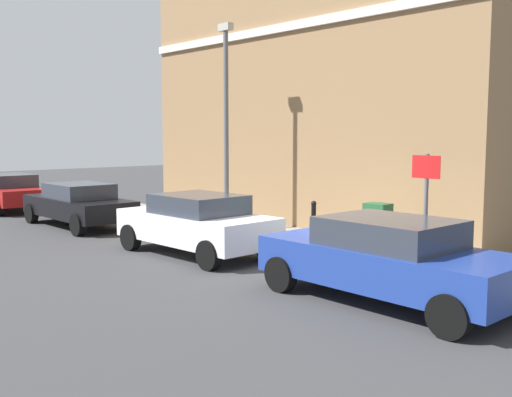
{
  "coord_description": "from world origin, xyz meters",
  "views": [
    {
      "loc": [
        -9.14,
        -7.85,
        2.78
      ],
      "look_at": [
        1.0,
        2.96,
        1.2
      ],
      "focal_mm": 40.98,
      "sensor_mm": 36.0,
      "label": 1
    }
  ],
  "objects_px": {
    "car_black": "(79,204)",
    "car_red": "(8,191)",
    "utility_cabinet": "(377,231)",
    "bollard_near_cabinet": "(314,220)",
    "lamppost": "(226,118)",
    "car_blue": "(388,258)",
    "car_white": "(197,223)",
    "street_sign": "(426,195)"
  },
  "relations": [
    {
      "from": "car_black",
      "to": "car_red",
      "type": "bearing_deg",
      "value": 1.71
    },
    {
      "from": "utility_cabinet",
      "to": "bollard_near_cabinet",
      "type": "xyz_separation_m",
      "value": [
        0.1,
        1.98,
        0.02
      ]
    },
    {
      "from": "car_black",
      "to": "lamppost",
      "type": "relative_size",
      "value": 0.78
    },
    {
      "from": "car_red",
      "to": "car_black",
      "type": "bearing_deg",
      "value": -178.2
    },
    {
      "from": "car_blue",
      "to": "car_white",
      "type": "xyz_separation_m",
      "value": [
        0.09,
        5.38,
        0.0
      ]
    },
    {
      "from": "car_black",
      "to": "bollard_near_cabinet",
      "type": "height_order",
      "value": "car_black"
    },
    {
      "from": "car_blue",
      "to": "bollard_near_cabinet",
      "type": "bearing_deg",
      "value": -32.7
    },
    {
      "from": "car_white",
      "to": "street_sign",
      "type": "height_order",
      "value": "street_sign"
    },
    {
      "from": "car_black",
      "to": "car_red",
      "type": "relative_size",
      "value": 1.03
    },
    {
      "from": "car_black",
      "to": "bollard_near_cabinet",
      "type": "bearing_deg",
      "value": -159.24
    },
    {
      "from": "lamppost",
      "to": "car_red",
      "type": "bearing_deg",
      "value": 104.08
    },
    {
      "from": "car_black",
      "to": "street_sign",
      "type": "distance_m",
      "value": 11.11
    },
    {
      "from": "car_blue",
      "to": "car_black",
      "type": "xyz_separation_m",
      "value": [
        0.06,
        11.32,
        -0.04
      ]
    },
    {
      "from": "car_black",
      "to": "bollard_near_cabinet",
      "type": "xyz_separation_m",
      "value": [
        2.65,
        -7.3,
        -0.0
      ]
    },
    {
      "from": "car_red",
      "to": "bollard_near_cabinet",
      "type": "distance_m",
      "value": 13.21
    },
    {
      "from": "car_red",
      "to": "street_sign",
      "type": "relative_size",
      "value": 1.88
    },
    {
      "from": "street_sign",
      "to": "lamppost",
      "type": "relative_size",
      "value": 0.4
    },
    {
      "from": "car_blue",
      "to": "lamppost",
      "type": "relative_size",
      "value": 0.78
    },
    {
      "from": "car_white",
      "to": "lamppost",
      "type": "distance_m",
      "value": 3.87
    },
    {
      "from": "car_black",
      "to": "street_sign",
      "type": "height_order",
      "value": "street_sign"
    },
    {
      "from": "car_white",
      "to": "utility_cabinet",
      "type": "bearing_deg",
      "value": -143.89
    },
    {
      "from": "car_black",
      "to": "street_sign",
      "type": "xyz_separation_m",
      "value": [
        1.74,
        -10.94,
        0.95
      ]
    },
    {
      "from": "car_red",
      "to": "car_blue",
      "type": "bearing_deg",
      "value": -179.0
    },
    {
      "from": "car_white",
      "to": "car_red",
      "type": "distance_m",
      "value": 11.57
    },
    {
      "from": "car_black",
      "to": "lamppost",
      "type": "bearing_deg",
      "value": -149.8
    },
    {
      "from": "street_sign",
      "to": "lamppost",
      "type": "height_order",
      "value": "lamppost"
    },
    {
      "from": "car_white",
      "to": "car_red",
      "type": "height_order",
      "value": "car_white"
    },
    {
      "from": "car_red",
      "to": "bollard_near_cabinet",
      "type": "xyz_separation_m",
      "value": [
        2.73,
        -12.92,
        -0.01
      ]
    },
    {
      "from": "car_blue",
      "to": "car_white",
      "type": "bearing_deg",
      "value": 0.28
    },
    {
      "from": "utility_cabinet",
      "to": "lamppost",
      "type": "xyz_separation_m",
      "value": [
        -0.15,
        5.03,
        2.62
      ]
    },
    {
      "from": "bollard_near_cabinet",
      "to": "lamppost",
      "type": "height_order",
      "value": "lamppost"
    },
    {
      "from": "car_blue",
      "to": "street_sign",
      "type": "distance_m",
      "value": 2.06
    },
    {
      "from": "car_black",
      "to": "car_red",
      "type": "height_order",
      "value": "car_red"
    },
    {
      "from": "car_blue",
      "to": "utility_cabinet",
      "type": "xyz_separation_m",
      "value": [
        2.61,
        2.04,
        -0.07
      ]
    },
    {
      "from": "bollard_near_cabinet",
      "to": "car_white",
      "type": "bearing_deg",
      "value": 152.57
    },
    {
      "from": "bollard_near_cabinet",
      "to": "utility_cabinet",
      "type": "bearing_deg",
      "value": -92.9
    },
    {
      "from": "car_blue",
      "to": "utility_cabinet",
      "type": "distance_m",
      "value": 3.31
    },
    {
      "from": "bollard_near_cabinet",
      "to": "lamppost",
      "type": "relative_size",
      "value": 0.18
    },
    {
      "from": "lamppost",
      "to": "car_black",
      "type": "bearing_deg",
      "value": 119.36
    },
    {
      "from": "utility_cabinet",
      "to": "lamppost",
      "type": "height_order",
      "value": "lamppost"
    },
    {
      "from": "car_black",
      "to": "utility_cabinet",
      "type": "bearing_deg",
      "value": -163.81
    },
    {
      "from": "lamppost",
      "to": "utility_cabinet",
      "type": "bearing_deg",
      "value": -88.25
    }
  ]
}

